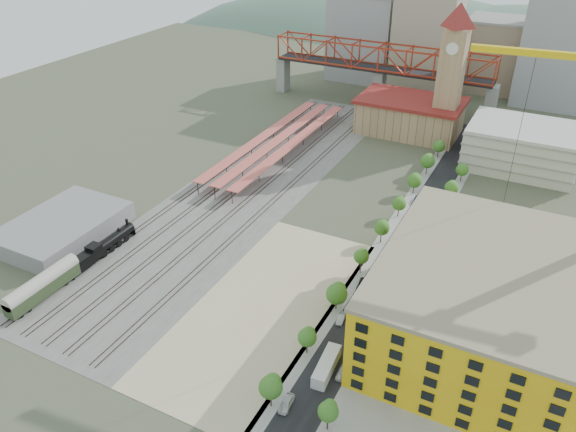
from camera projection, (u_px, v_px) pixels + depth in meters
The scene contains 32 objects.
ground at pixel (336, 242), 147.03m from camera, with size 400.00×400.00×0.00m, color #474C38.
ballast_strip at pixel (251, 185), 174.48m from camera, with size 36.00×165.00×0.06m, color #605E59.
dirt_lot at pixel (264, 307), 124.44m from camera, with size 28.00×67.00×0.06m, color tan.
street_asphalt at pixel (412, 229), 152.27m from camera, with size 12.00×170.00×0.06m, color black.
sidewalk_west at pixel (392, 224), 154.42m from camera, with size 3.00×170.00×0.04m, color gray.
sidewalk_east at pixel (432, 234), 150.12m from camera, with size 3.00×170.00×0.04m, color gray.
construction_pad at pixel (502, 345), 114.13m from camera, with size 50.00×90.00×0.06m, color gray.
rail_tracks at pixel (246, 184), 175.12m from camera, with size 26.56×160.00×0.18m.
platform_canopies at pixel (278, 140), 195.48m from camera, with size 16.00×80.00×4.12m.
station_hall at pixel (410, 115), 208.41m from camera, with size 38.00×24.00×13.10m.
clock_tower at pixel (453, 62), 190.56m from camera, with size 12.00×12.00×52.00m.
parking_garage at pixel (522, 146), 183.04m from camera, with size 34.00×26.00×14.00m, color silver.
truss_bridge at pixel (381, 61), 227.62m from camera, with size 94.00×9.60×25.60m.
construction_building at pixel (495, 305), 110.51m from camera, with size 44.60×50.60×18.80m.
warehouse at pixel (62, 227), 148.53m from camera, with size 22.00×32.00×5.00m, color gray.
street_trees at pixel (401, 248), 144.62m from camera, with size 15.40×124.40×8.00m.
skyline at pixel (482, 40), 241.52m from camera, with size 133.00×46.00×60.00m.
distant_hills at pixel (547, 167), 369.17m from camera, with size 647.00×264.00×227.00m.
locomotive at pixel (105, 246), 141.32m from camera, with size 3.00×23.11×5.78m.
coach at pixel (43, 285), 125.83m from camera, with size 3.32×19.26×6.04m.
site_trailer_a at pixel (326, 366), 107.22m from camera, with size 2.70×10.26×2.81m, color silver.
site_trailer_b at pixel (359, 313), 120.52m from camera, with size 2.72×10.32×2.83m, color silver.
site_trailer_c at pixel (370, 295), 126.10m from camera, with size 2.33×8.84×2.42m, color silver.
site_trailer_d at pixel (386, 268), 134.74m from camera, with size 2.70×10.26×2.81m, color silver.
car_0 at pixel (286, 404), 100.26m from camera, with size 1.89×4.70×1.60m, color silver.
car_1 at pixel (341, 318), 120.10m from camera, with size 1.43×4.10×1.35m, color #A5A6AB.
car_2 at pixel (363, 285), 130.22m from camera, with size 2.26×4.91×1.36m, color black.
car_3 at pixel (417, 201), 164.66m from camera, with size 1.85×4.54×1.32m, color navy.
car_4 at pixel (341, 373), 106.64m from camera, with size 1.59×3.95×1.35m, color silver.
car_5 at pixel (400, 270), 135.03m from camera, with size 1.42×4.08×1.34m, color #9E9EA4.
car_6 at pixel (403, 265), 136.86m from camera, with size 2.22×4.81×1.34m, color black.
car_7 at pixel (428, 221), 154.53m from camera, with size 1.89×4.64×1.35m, color navy.
Camera 1 is at (44.64, -115.30, 80.85)m, focal length 35.00 mm.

